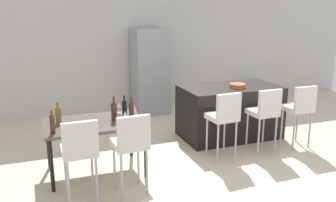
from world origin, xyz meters
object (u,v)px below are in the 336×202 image
wine_glass_right (134,108)px  fruit_bowl (238,86)px  kitchen_island (229,112)px  dining_chair_near (80,148)px  bar_chair_left (224,115)px  dining_table (94,127)px  wine_bottle_far (131,111)px  wine_bottle_left (125,109)px  wine_bottle_corner (114,111)px  bar_chair_middle (265,110)px  wine_bottle_middle (58,115)px  bar_chair_right (300,106)px  wine_glass_inner (119,105)px  wine_glass_end (125,114)px  refrigerator (150,71)px  dining_chair_far (131,142)px  wine_bottle_near (52,124)px  potted_plant (256,89)px

wine_glass_right → fruit_bowl: fruit_bowl is taller
kitchen_island → dining_chair_near: 3.17m
bar_chair_left → dining_table: bar_chair_left is taller
wine_bottle_far → wine_bottle_left: (-0.08, 0.09, 0.00)m
wine_bottle_corner → kitchen_island: bearing=17.0°
bar_chair_middle → wine_bottle_middle: size_ratio=3.60×
kitchen_island → wine_glass_right: kitchen_island is taller
dining_chair_near → wine_bottle_far: size_ratio=3.18×
bar_chair_right → wine_bottle_left: (-2.87, 0.23, 0.18)m
wine_bottle_left → wine_glass_inner: 0.28m
wine_glass_end → wine_bottle_left: bearing=77.9°
bar_chair_right → dining_chair_near: 3.65m
dining_chair_near → bar_chair_right: bearing=9.5°
wine_bottle_middle → wine_bottle_left: (0.90, -0.09, 0.02)m
dining_chair_near → wine_bottle_far: (0.81, 0.74, 0.17)m
dining_chair_near → wine_bottle_corner: (0.58, 0.78, 0.17)m
wine_glass_inner → wine_glass_right: bearing=-55.9°
wine_bottle_far → refrigerator: 2.94m
fruit_bowl → wine_glass_right: bearing=-166.9°
wine_bottle_far → wine_glass_inner: (-0.09, 0.37, -0.01)m
kitchen_island → wine_bottle_left: bearing=-162.9°
wine_bottle_corner → fruit_bowl: size_ratio=1.25×
dining_chair_far → fruit_bowl: size_ratio=3.85×
wine_glass_end → bar_chair_right: bearing=-0.1°
wine_glass_end → refrigerator: (1.26, 2.84, 0.06)m
dining_table → wine_bottle_near: size_ratio=4.45×
potted_plant → wine_bottle_corner: bearing=-147.2°
wine_glass_inner → refrigerator: (1.23, 2.34, 0.06)m
dining_chair_far → bar_chair_left: bearing=20.6°
wine_glass_right → wine_glass_end: same height
wine_glass_right → wine_glass_inner: same height
wine_bottle_left → wine_glass_end: bearing=-102.1°
dining_chair_far → wine_bottle_left: 0.86m
kitchen_island → dining_table: (-2.50, -0.65, 0.21)m
wine_glass_inner → potted_plant: size_ratio=0.32×
dining_chair_near → wine_glass_inner: bearing=56.9°
dining_chair_near → wine_glass_end: (0.69, 0.61, 0.17)m
refrigerator → bar_chair_right: bearing=-59.8°
wine_bottle_corner → wine_glass_right: (0.31, 0.08, -0.01)m
wine_glass_inner → potted_plant: 4.63m
bar_chair_middle → wine_bottle_corner: (-2.35, 0.18, 0.17)m
bar_chair_left → potted_plant: bearing=48.8°
dining_chair_far → bar_chair_middle: bearing=14.5°
bar_chair_right → dining_table: bar_chair_right is taller
bar_chair_left → dining_chair_far: size_ratio=1.00×
wine_bottle_middle → bar_chair_middle: bearing=-5.9°
dining_table → fruit_bowl: bearing=11.3°
potted_plant → dining_chair_far: bearing=-139.9°
wine_bottle_left → potted_plant: wine_bottle_left is taller
dining_chair_far → wine_bottle_middle: 1.21m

